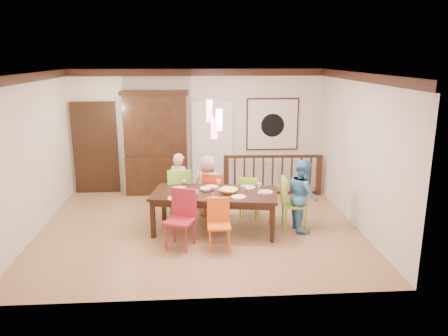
{
  "coord_description": "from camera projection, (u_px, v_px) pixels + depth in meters",
  "views": [
    {
      "loc": [
        -0.07,
        -7.8,
        3.2
      ],
      "look_at": [
        0.48,
        0.17,
        1.13
      ],
      "focal_mm": 35.0,
      "sensor_mm": 36.0,
      "label": 1
    }
  ],
  "objects": [
    {
      "name": "wall_back",
      "position": [
        197.0,
        131.0,
        10.39
      ],
      "size": [
        6.0,
        0.0,
        6.0
      ],
      "primitive_type": "plane",
      "rotation": [
        1.57,
        0.0,
        0.0
      ],
      "color": "beige",
      "rests_on": "floor"
    },
    {
      "name": "serving_bowl",
      "position": [
        229.0,
        191.0,
        8.0
      ],
      "size": [
        0.4,
        0.4,
        0.08
      ],
      "primitive_type": "imported",
      "rotation": [
        0.0,
        0.0,
        -0.23
      ],
      "color": "yellow",
      "rests_on": "dining_table"
    },
    {
      "name": "panel_door",
      "position": [
        96.0,
        149.0,
        10.28
      ],
      "size": [
        1.04,
        0.07,
        2.24
      ],
      "primitive_type": "cube",
      "color": "black",
      "rests_on": "wall_back"
    },
    {
      "name": "wine_glass_c",
      "position": [
        213.0,
        192.0,
        7.76
      ],
      "size": [
        0.08,
        0.08,
        0.19
      ],
      "primitive_type": null,
      "color": "#590C19",
      "rests_on": "dining_table"
    },
    {
      "name": "floor",
      "position": [
        200.0,
        228.0,
        8.34
      ],
      "size": [
        6.0,
        6.0,
        0.0
      ],
      "primitive_type": "plane",
      "color": "#957148",
      "rests_on": "ground"
    },
    {
      "name": "wall_right",
      "position": [
        359.0,
        152.0,
        8.18
      ],
      "size": [
        0.0,
        5.0,
        5.0
      ],
      "primitive_type": "plane",
      "rotation": [
        1.57,
        0.0,
        -1.57
      ],
      "color": "beige",
      "rests_on": "floor"
    },
    {
      "name": "person_end_right",
      "position": [
        303.0,
        195.0,
        8.13
      ],
      "size": [
        0.54,
        0.68,
        1.35
      ],
      "primitive_type": "imported",
      "rotation": [
        0.0,
        0.0,
        1.62
      ],
      "color": "#4691C4",
      "rests_on": "floor"
    },
    {
      "name": "cup_left",
      "position": [
        195.0,
        193.0,
        7.84
      ],
      "size": [
        0.14,
        0.14,
        0.11
      ],
      "primitive_type": "imported",
      "rotation": [
        0.0,
        0.0,
        0.04
      ],
      "color": "silver",
      "rests_on": "dining_table"
    },
    {
      "name": "plate_far_left",
      "position": [
        179.0,
        188.0,
        8.26
      ],
      "size": [
        0.26,
        0.26,
        0.01
      ],
      "primitive_type": "cylinder",
      "color": "white",
      "rests_on": "dining_table"
    },
    {
      "name": "china_hutch",
      "position": [
        156.0,
        143.0,
        10.19
      ],
      "size": [
        1.54,
        0.46,
        2.43
      ],
      "color": "black",
      "rests_on": "floor"
    },
    {
      "name": "plate_near_left",
      "position": [
        175.0,
        198.0,
        7.69
      ],
      "size": [
        0.26,
        0.26,
        0.01
      ],
      "primitive_type": "cylinder",
      "color": "white",
      "rests_on": "dining_table"
    },
    {
      "name": "plate_far_mid",
      "position": [
        211.0,
        187.0,
        8.35
      ],
      "size": [
        0.26,
        0.26,
        0.01
      ],
      "primitive_type": "cylinder",
      "color": "white",
      "rests_on": "dining_table"
    },
    {
      "name": "chair_near_left",
      "position": [
        180.0,
        216.0,
        7.36
      ],
      "size": [
        0.58,
        0.58,
        1.0
      ],
      "rotation": [
        0.0,
        0.0,
        -0.37
      ],
      "color": "#AB1F31",
      "rests_on": "floor"
    },
    {
      "name": "person_far_left",
      "position": [
        179.0,
        184.0,
        8.88
      ],
      "size": [
        0.56,
        0.49,
        1.3
      ],
      "primitive_type": "imported",
      "rotation": [
        0.0,
        0.0,
        2.69
      ],
      "color": "#FCC0C5",
      "rests_on": "floor"
    },
    {
      "name": "wine_glass_d",
      "position": [
        259.0,
        188.0,
        7.98
      ],
      "size": [
        0.08,
        0.08,
        0.19
      ],
      "primitive_type": null,
      "color": "silver",
      "rests_on": "dining_table"
    },
    {
      "name": "painting",
      "position": [
        272.0,
        124.0,
        10.44
      ],
      "size": [
        1.25,
        0.06,
        1.25
      ],
      "color": "black",
      "rests_on": "wall_back"
    },
    {
      "name": "pendant_cluster",
      "position": [
        214.0,
        119.0,
        7.71
      ],
      "size": [
        0.27,
        0.21,
        1.14
      ],
      "color": "#FB4B6A",
      "rests_on": "ceiling"
    },
    {
      "name": "plate_end_right",
      "position": [
        266.0,
        192.0,
        8.06
      ],
      "size": [
        0.26,
        0.26,
        0.01
      ],
      "primitive_type": "cylinder",
      "color": "white",
      "rests_on": "dining_table"
    },
    {
      "name": "small_bowl",
      "position": [
        206.0,
        189.0,
        8.11
      ],
      "size": [
        0.29,
        0.29,
        0.07
      ],
      "primitive_type": "imported",
      "rotation": [
        0.0,
        0.0,
        0.43
      ],
      "color": "white",
      "rests_on": "dining_table"
    },
    {
      "name": "wine_glass_b",
      "position": [
        219.0,
        185.0,
        8.18
      ],
      "size": [
        0.08,
        0.08,
        0.19
      ],
      "primitive_type": null,
      "color": "silver",
      "rests_on": "dining_table"
    },
    {
      "name": "chair_far_mid",
      "position": [
        215.0,
        191.0,
        8.84
      ],
      "size": [
        0.54,
        0.54,
        0.93
      ],
      "rotation": [
        0.0,
        0.0,
        2.81
      ],
      "color": "red",
      "rests_on": "floor"
    },
    {
      "name": "napkin",
      "position": [
        213.0,
        198.0,
        7.69
      ],
      "size": [
        0.18,
        0.14,
        0.01
      ],
      "primitive_type": "cube",
      "color": "#D83359",
      "rests_on": "dining_table"
    },
    {
      "name": "person_far_mid",
      "position": [
        208.0,
        185.0,
        8.94
      ],
      "size": [
        0.64,
        0.45,
        1.24
      ],
      "primitive_type": "imported",
      "rotation": [
        0.0,
        0.0,
        3.06
      ],
      "color": "beige",
      "rests_on": "floor"
    },
    {
      "name": "wall_left",
      "position": [
        30.0,
        157.0,
        7.78
      ],
      "size": [
        0.0,
        5.0,
        5.0
      ],
      "primitive_type": "plane",
      "rotation": [
        1.57,
        0.0,
        1.57
      ],
      "color": "beige",
      "rests_on": "floor"
    },
    {
      "name": "wine_glass_a",
      "position": [
        184.0,
        185.0,
        8.16
      ],
      "size": [
        0.08,
        0.08,
        0.19
      ],
      "primitive_type": null,
      "color": "#590C19",
      "rests_on": "dining_table"
    },
    {
      "name": "crown_molding",
      "position": [
        197.0,
        78.0,
        7.64
      ],
      "size": [
        6.0,
        5.0,
        0.16
      ],
      "primitive_type": null,
      "color": "black",
      "rests_on": "wall_back"
    },
    {
      "name": "ceiling",
      "position": [
        197.0,
        73.0,
        7.62
      ],
      "size": [
        6.0,
        6.0,
        0.0
      ],
      "primitive_type": "plane",
      "rotation": [
        3.14,
        0.0,
        0.0
      ],
      "color": "white",
      "rests_on": "wall_back"
    },
    {
      "name": "white_doorway",
      "position": [
        212.0,
        148.0,
        10.48
      ],
      "size": [
        0.97,
        0.05,
        2.22
      ],
      "primitive_type": "cube",
      "color": "silver",
      "rests_on": "wall_back"
    },
    {
      "name": "balustrade",
      "position": [
        273.0,
        174.0,
        10.22
      ],
      "size": [
        2.3,
        0.19,
        0.96
      ],
      "rotation": [
        0.0,
        0.0,
        -0.05
      ],
      "color": "black",
      "rests_on": "floor"
    },
    {
      "name": "chair_end_right",
      "position": [
        295.0,
        200.0,
        8.17
      ],
      "size": [
        0.46,
        0.46,
        1.0
      ],
      "rotation": [
        0.0,
        0.0,
        1.54
      ],
      "color": "#89C134",
      "rests_on": "floor"
    },
    {
      "name": "dining_table",
      "position": [
        215.0,
        196.0,
        8.07
      ],
      "size": [
        2.43,
        1.4,
        0.75
      ],
      "rotation": [
        0.0,
        0.0,
        -0.16
      ],
      "color": "black",
      "rests_on": "floor"
    },
    {
      "name": "plate_near_mid",
      "position": [
        238.0,
        197.0,
        7.77
      ],
      "size": [
        0.26,
        0.26,
        0.01
      ],
      "primitive_type": "cylinder",
      "color": "white",
      "rests_on": "dining_table"
    },
    {
      "name": "plate_far_right",
      "position": [
        249.0,
        187.0,
        8.33
      ],
      "size": [
        0.26,
        0.26,
        0.01
      ],
      "primitive_type": "cylinder",
      "color": "white",
      "rests_on": "dining_table"
    },
    {
      "name": "chair_far_right",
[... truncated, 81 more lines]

